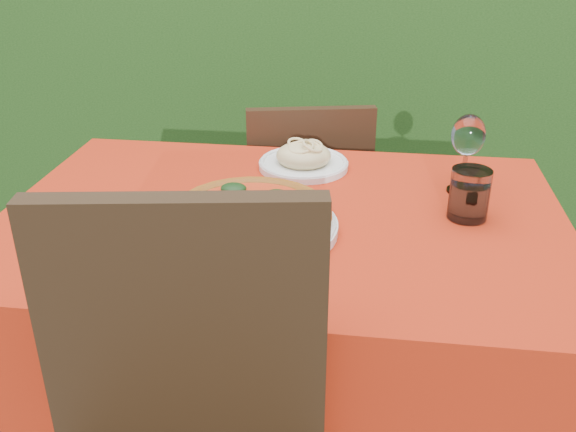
# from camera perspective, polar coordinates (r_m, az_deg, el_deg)

# --- Properties ---
(hedge) EXTENTS (3.20, 0.55, 1.78)m
(hedge) POSITION_cam_1_polar(r_m,az_deg,el_deg) (2.87, 4.10, 16.82)
(hedge) COLOR black
(hedge) RESTS_ON ground
(dining_table) EXTENTS (1.26, 0.86, 0.75)m
(dining_table) POSITION_cam_1_polar(r_m,az_deg,el_deg) (1.51, -0.50, -4.98)
(dining_table) COLOR #492917
(dining_table) RESTS_ON ground
(chair_far) EXTENTS (0.45, 0.45, 0.84)m
(chair_far) POSITION_cam_1_polar(r_m,az_deg,el_deg) (2.09, 1.66, 0.84)
(chair_far) COLOR black
(chair_far) RESTS_ON ground
(pizza_plate) EXTENTS (0.42, 0.42, 0.07)m
(pizza_plate) POSITION_cam_1_polar(r_m,az_deg,el_deg) (1.35, -3.34, -0.15)
(pizza_plate) COLOR silver
(pizza_plate) RESTS_ON dining_table
(pasta_plate) EXTENTS (0.23, 0.23, 0.07)m
(pasta_plate) POSITION_cam_1_polar(r_m,az_deg,el_deg) (1.68, 1.39, 5.06)
(pasta_plate) COLOR silver
(pasta_plate) RESTS_ON dining_table
(water_glass) EXTENTS (0.09, 0.09, 0.11)m
(water_glass) POSITION_cam_1_polar(r_m,az_deg,el_deg) (1.45, 15.79, 1.67)
(water_glass) COLOR silver
(water_glass) RESTS_ON dining_table
(wine_glass) EXTENTS (0.08, 0.08, 0.19)m
(wine_glass) POSITION_cam_1_polar(r_m,az_deg,el_deg) (1.55, 15.71, 6.65)
(wine_glass) COLOR silver
(wine_glass) RESTS_ON dining_table
(fork) EXTENTS (0.04, 0.21, 0.01)m
(fork) POSITION_cam_1_polar(r_m,az_deg,el_deg) (1.40, -11.85, -0.94)
(fork) COLOR silver
(fork) RESTS_ON dining_table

